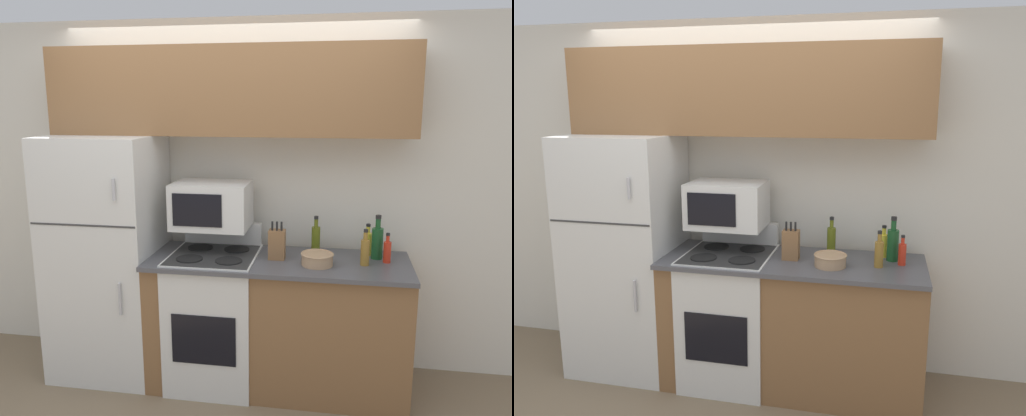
{
  "view_description": "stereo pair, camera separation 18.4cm",
  "coord_description": "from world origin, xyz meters",
  "views": [
    {
      "loc": [
        0.76,
        -2.91,
        1.96
      ],
      "look_at": [
        0.22,
        0.27,
        1.28
      ],
      "focal_mm": 35.0,
      "sensor_mm": 36.0,
      "label": 1
    },
    {
      "loc": [
        0.94,
        -2.87,
        1.96
      ],
      "look_at": [
        0.22,
        0.27,
        1.28
      ],
      "focal_mm": 35.0,
      "sensor_mm": 36.0,
      "label": 2
    }
  ],
  "objects": [
    {
      "name": "wall_back",
      "position": [
        0.0,
        0.7,
        1.27
      ],
      "size": [
        8.0,
        0.05,
        2.55
      ],
      "color": "silver",
      "rests_on": "ground_plane"
    },
    {
      "name": "ground_plane",
      "position": [
        0.0,
        0.0,
        0.0
      ],
      "size": [
        12.0,
        12.0,
        0.0
      ],
      "primitive_type": "plane",
      "color": "#7F6B51"
    },
    {
      "name": "upper_cabinets",
      "position": [
        0.0,
        0.5,
        2.04
      ],
      "size": [
        2.5,
        0.36,
        0.59
      ],
      "color": "brown",
      "rests_on": "refrigerator"
    },
    {
      "name": "microwave",
      "position": [
        -0.11,
        0.4,
        1.26
      ],
      "size": [
        0.53,
        0.38,
        0.32
      ],
      "color": "silver",
      "rests_on": "stove"
    },
    {
      "name": "knife_block",
      "position": [
        0.36,
        0.29,
        1.03
      ],
      "size": [
        0.11,
        0.09,
        0.26
      ],
      "color": "brown",
      "rests_on": "lower_cabinets"
    },
    {
      "name": "bottle_hot_sauce",
      "position": [
        1.09,
        0.33,
        1.01
      ],
      "size": [
        0.05,
        0.05,
        0.2
      ],
      "color": "red",
      "rests_on": "lower_cabinets"
    },
    {
      "name": "lower_cabinets",
      "position": [
        0.37,
        0.3,
        0.47
      ],
      "size": [
        1.75,
        0.65,
        0.93
      ],
      "color": "brown",
      "rests_on": "ground_plane"
    },
    {
      "name": "bottle_olive_oil",
      "position": [
        0.61,
        0.49,
        1.03
      ],
      "size": [
        0.06,
        0.06,
        0.26
      ],
      "color": "#5B6619",
      "rests_on": "lower_cabinets"
    },
    {
      "name": "bowl",
      "position": [
        0.64,
        0.2,
        0.97
      ],
      "size": [
        0.21,
        0.21,
        0.08
      ],
      "color": "tan",
      "rests_on": "lower_cabinets"
    },
    {
      "name": "bottle_wine_green",
      "position": [
        1.03,
        0.41,
        1.05
      ],
      "size": [
        0.08,
        0.08,
        0.3
      ],
      "color": "#194C23",
      "rests_on": "lower_cabinets"
    },
    {
      "name": "refrigerator",
      "position": [
        -0.87,
        0.33,
        0.87
      ],
      "size": [
        0.75,
        0.69,
        1.74
      ],
      "color": "silver",
      "rests_on": "ground_plane"
    },
    {
      "name": "stove",
      "position": [
        -0.07,
        0.29,
        0.48
      ],
      "size": [
        0.59,
        0.63,
        1.1
      ],
      "color": "silver",
      "rests_on": "ground_plane"
    },
    {
      "name": "bottle_vinegar",
      "position": [
        0.94,
        0.26,
        1.02
      ],
      "size": [
        0.06,
        0.06,
        0.24
      ],
      "color": "olive",
      "rests_on": "lower_cabinets"
    },
    {
      "name": "bottle_cooking_spray",
      "position": [
        0.97,
        0.49,
        1.02
      ],
      "size": [
        0.06,
        0.06,
        0.22
      ],
      "color": "gold",
      "rests_on": "lower_cabinets"
    }
  ]
}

